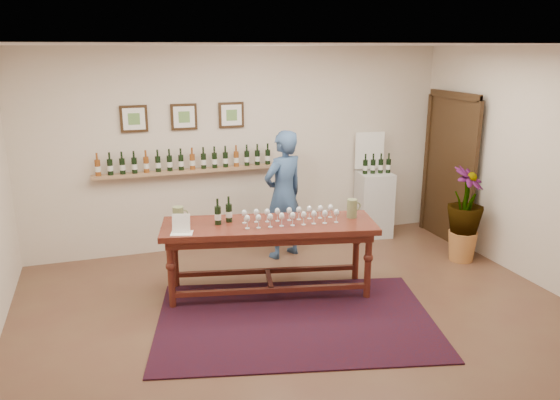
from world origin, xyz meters
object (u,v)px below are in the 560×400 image
object	(u,v)px
tasting_table	(269,234)
person	(284,195)
display_pedestal	(374,204)
potted_plant	(465,215)

from	to	relation	value
tasting_table	person	bearing A→B (deg)	75.31
display_pedestal	potted_plant	distance (m)	1.47
tasting_table	display_pedestal	bearing A→B (deg)	46.62
potted_plant	person	world-z (taller)	person
tasting_table	display_pedestal	world-z (taller)	display_pedestal
potted_plant	tasting_table	bearing A→B (deg)	-177.00
potted_plant	person	distance (m)	2.42
display_pedestal	person	bearing A→B (deg)	-165.85
potted_plant	person	bearing A→B (deg)	157.63
display_pedestal	person	world-z (taller)	person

